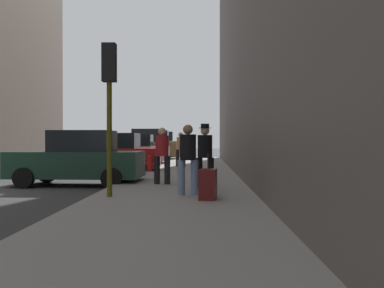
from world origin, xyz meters
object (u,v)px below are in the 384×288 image
at_px(parked_silver_sedan, 133,151).
at_px(pedestrian_in_red_jacket, 162,152).
at_px(pedestrian_with_fedora, 205,153).
at_px(pedestrian_in_tan_coat, 181,147).
at_px(parked_white_van, 154,145).
at_px(fire_hydrant, 150,163).
at_px(traffic_light, 109,86).
at_px(parked_bronze_suv, 145,146).
at_px(parked_black_suv, 160,144).
at_px(parked_dark_green_sedan, 78,159).
at_px(parked_red_hatchback, 114,154).
at_px(rolling_suitcase, 208,184).
at_px(pedestrian_in_jeans, 188,156).

bearing_deg(parked_silver_sedan, pedestrian_in_red_jacket, -76.70).
bearing_deg(pedestrian_with_fedora, pedestrian_in_tan_coat, 96.79).
relative_size(parked_silver_sedan, parked_white_van, 0.91).
bearing_deg(pedestrian_with_fedora, fire_hydrant, 109.98).
bearing_deg(parked_white_van, traffic_light, -85.84).
bearing_deg(parked_bronze_suv, pedestrian_in_red_jacket, -80.74).
bearing_deg(fire_hydrant, parked_black_suv, 94.48).
relative_size(parked_bronze_suv, pedestrian_in_tan_coat, 2.71).
bearing_deg(traffic_light, parked_black_suv, 93.42).
bearing_deg(parked_bronze_suv, parked_dark_green_sedan, -90.00).
xyz_separation_m(parked_red_hatchback, rolling_suitcase, (4.17, -9.70, -0.36)).
xyz_separation_m(parked_white_van, pedestrian_in_red_jacket, (2.82, -22.57, 0.07)).
bearing_deg(parked_dark_green_sedan, parked_bronze_suv, 90.00).
xyz_separation_m(parked_black_suv, pedestrian_in_red_jacket, (2.82, -28.14, 0.07)).
distance_m(parked_white_van, parked_black_suv, 5.56).
height_order(pedestrian_in_red_jacket, rolling_suitcase, pedestrian_in_red_jacket).
xyz_separation_m(parked_silver_sedan, traffic_light, (1.85, -14.85, 1.91)).
xyz_separation_m(parked_white_van, pedestrian_in_jeans, (3.69, -25.11, 0.07)).
bearing_deg(pedestrian_in_tan_coat, parked_dark_green_sedan, -111.17).
xyz_separation_m(pedestrian_in_jeans, pedestrian_with_fedora, (0.42, 1.31, 0.03)).
xyz_separation_m(pedestrian_in_red_jacket, rolling_suitcase, (1.35, -3.30, -0.61)).
distance_m(parked_dark_green_sedan, parked_black_suv, 27.23).
height_order(pedestrian_with_fedora, rolling_suitcase, pedestrian_with_fedora).
distance_m(parked_dark_green_sedan, traffic_light, 4.66).
bearing_deg(pedestrian_in_tan_coat, pedestrian_in_jeans, -86.19).
bearing_deg(rolling_suitcase, traffic_light, 170.70).
distance_m(parked_white_van, rolling_suitcase, 26.21).
bearing_deg(pedestrian_with_fedora, rolling_suitcase, -88.41).
distance_m(fire_hydrant, traffic_light, 8.35).
distance_m(parked_black_suv, pedestrian_with_fedora, 29.66).
relative_size(parked_red_hatchback, rolling_suitcase, 4.09).
bearing_deg(parked_white_van, parked_bronze_suv, -90.00).
distance_m(parked_dark_green_sedan, parked_bronze_suv, 16.39).
bearing_deg(pedestrian_in_red_jacket, rolling_suitcase, -67.76).
relative_size(pedestrian_in_jeans, pedestrian_in_tan_coat, 1.00).
distance_m(parked_red_hatchback, pedestrian_with_fedora, 8.68).
bearing_deg(parked_black_suv, parked_silver_sedan, -90.00).
relative_size(traffic_light, pedestrian_in_jeans, 2.11).
bearing_deg(pedestrian_with_fedora, parked_red_hatchback, 118.30).
height_order(parked_dark_green_sedan, pedestrian_in_jeans, pedestrian_in_jeans).
bearing_deg(parked_white_van, parked_red_hatchback, -90.00).
bearing_deg(parked_black_suv, parked_red_hatchback, -90.00).
height_order(parked_white_van, pedestrian_in_jeans, parked_white_van).
xyz_separation_m(parked_silver_sedan, pedestrian_with_fedora, (4.11, -13.16, 0.29)).
bearing_deg(traffic_light, pedestrian_in_red_jacket, 71.70).
bearing_deg(rolling_suitcase, fire_hydrant, 105.70).
height_order(parked_black_suv, rolling_suitcase, parked_black_suv).
bearing_deg(parked_dark_green_sedan, parked_silver_sedan, 90.00).
xyz_separation_m(fire_hydrant, traffic_light, (0.05, -8.03, 2.26)).
xyz_separation_m(parked_bronze_suv, fire_hydrant, (1.80, -12.18, -0.54)).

